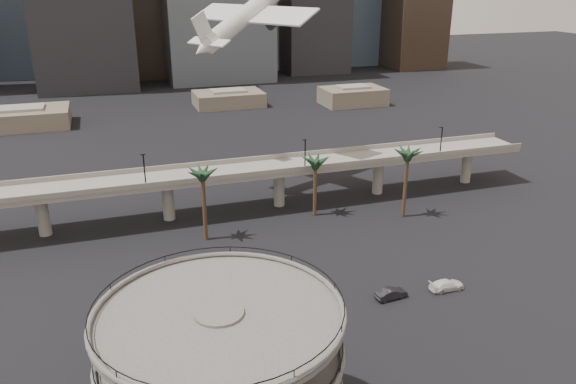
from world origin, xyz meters
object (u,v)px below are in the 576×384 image
object	(u,v)px
overpass	(225,177)
car_c	(447,285)
airborne_jet	(254,10)
car_b	(391,293)
parking_ramp	(222,372)
car_a	(213,313)

from	to	relation	value
overpass	car_c	xyz separation A→B (m)	(24.65, -39.07, -6.56)
airborne_jet	car_c	world-z (taller)	airborne_jet
car_b	car_c	world-z (taller)	car_b
airborne_jet	car_c	xyz separation A→B (m)	(14.32, -53.32, -36.27)
parking_ramp	overpass	size ratio (longest dim) A/B	0.17
airborne_jet	car_a	world-z (taller)	airborne_jet
airborne_jet	car_b	bearing A→B (deg)	-114.48
car_a	car_b	xyz separation A→B (m)	(25.25, -3.27, 0.11)
overpass	car_a	xyz separation A→B (m)	(-9.54, -35.38, -6.66)
overpass	airborne_jet	bearing A→B (deg)	54.06
car_c	car_a	bearing A→B (deg)	82.61
overpass	car_c	world-z (taller)	overpass
airborne_jet	car_b	world-z (taller)	airborne_jet
parking_ramp	car_a	distance (m)	25.56
car_b	car_a	bearing A→B (deg)	76.98
parking_ramp	car_c	distance (m)	43.55
parking_ramp	car_a	world-z (taller)	parking_ramp
overpass	car_a	size ratio (longest dim) A/B	32.71
airborne_jet	car_c	size ratio (longest dim) A/B	5.60
airborne_jet	car_a	bearing A→B (deg)	-142.11
car_a	car_c	world-z (taller)	car_c
overpass	car_b	bearing A→B (deg)	-67.89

